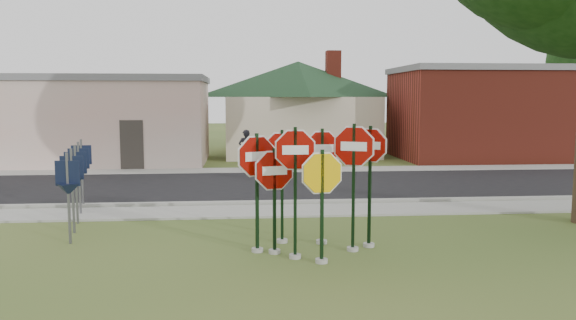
{
  "coord_description": "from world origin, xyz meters",
  "views": [
    {
      "loc": [
        -1.27,
        -9.84,
        3.18
      ],
      "look_at": [
        -0.26,
        2.0,
        1.85
      ],
      "focal_mm": 35.0,
      "sensor_mm": 36.0,
      "label": 1
    }
  ],
  "objects": [
    {
      "name": "ground",
      "position": [
        0.0,
        0.0,
        0.0
      ],
      "size": [
        120.0,
        120.0,
        0.0
      ],
      "primitive_type": "plane",
      "color": "#38531F",
      "rests_on": "ground"
    },
    {
      "name": "sidewalk_near",
      "position": [
        0.0,
        5.5,
        0.03
      ],
      "size": [
        60.0,
        1.6,
        0.06
      ],
      "primitive_type": "cube",
      "color": "gray",
      "rests_on": "ground"
    },
    {
      "name": "road",
      "position": [
        0.0,
        10.0,
        0.02
      ],
      "size": [
        60.0,
        7.0,
        0.04
      ],
      "primitive_type": "cube",
      "color": "black",
      "rests_on": "ground"
    },
    {
      "name": "sidewalk_far",
      "position": [
        0.0,
        14.3,
        0.03
      ],
      "size": [
        60.0,
        1.6,
        0.06
      ],
      "primitive_type": "cube",
      "color": "gray",
      "rests_on": "ground"
    },
    {
      "name": "curb",
      "position": [
        0.0,
        6.5,
        0.07
      ],
      "size": [
        60.0,
        0.2,
        0.14
      ],
      "primitive_type": "cube",
      "color": "gray",
      "rests_on": "ground"
    },
    {
      "name": "stop_sign_center",
      "position": [
        -0.21,
        0.97,
        1.71
      ],
      "size": [
        1.11,
        0.24,
        2.72
      ],
      "color": "#98968D",
      "rests_on": "ground"
    },
    {
      "name": "stop_sign_yellow",
      "position": [
        0.27,
        0.62,
        1.4
      ],
      "size": [
        1.11,
        0.24,
        2.31
      ],
      "color": "#98968D",
      "rests_on": "ground"
    },
    {
      "name": "stop_sign_left",
      "position": [
        -0.6,
        1.35,
        1.39
      ],
      "size": [
        1.1,
        0.31,
        2.28
      ],
      "color": "#98968D",
      "rests_on": "ground"
    },
    {
      "name": "stop_sign_right",
      "position": [
        1.04,
        1.4,
        1.76
      ],
      "size": [
        1.08,
        0.45,
        2.77
      ],
      "color": "#98968D",
      "rests_on": "ground"
    },
    {
      "name": "stop_sign_back_right",
      "position": [
        0.47,
        2.04,
        1.63
      ],
      "size": [
        1.05,
        0.24,
        2.62
      ],
      "color": "#98968D",
      "rests_on": "ground"
    },
    {
      "name": "stop_sign_back_left",
      "position": [
        -0.38,
        2.19,
        1.64
      ],
      "size": [
        1.17,
        0.24,
        2.61
      ],
      "color": "#98968D",
      "rests_on": "ground"
    },
    {
      "name": "stop_sign_far_right",
      "position": [
        1.44,
        1.69,
        1.66
      ],
      "size": [
        0.83,
        0.61,
        2.69
      ],
      "color": "#98968D",
      "rests_on": "ground"
    },
    {
      "name": "stop_sign_far_left",
      "position": [
        -0.94,
        1.49,
        1.62
      ],
      "size": [
        1.06,
        0.53,
        2.58
      ],
      "color": "#98968D",
      "rests_on": "ground"
    },
    {
      "name": "route_sign_row",
      "position": [
        -5.4,
        4.5,
        1.22
      ],
      "size": [
        1.43,
        4.63,
        2.0
      ],
      "color": "#59595E",
      "rests_on": "ground"
    },
    {
      "name": "building_stucco",
      "position": [
        -9.0,
        18.0,
        2.15
      ],
      "size": [
        12.2,
        6.2,
        4.2
      ],
      "color": "beige",
      "rests_on": "ground"
    },
    {
      "name": "building_house",
      "position": [
        2.0,
        22.0,
        3.65
      ],
      "size": [
        11.6,
        11.6,
        6.2
      ],
      "color": "#C2B29A",
      "rests_on": "ground"
    },
    {
      "name": "building_brick",
      "position": [
        12.0,
        18.5,
        2.4
      ],
      "size": [
        10.2,
        6.2,
        4.75
      ],
      "color": "maroon",
      "rests_on": "ground"
    },
    {
      "name": "pedestrian",
      "position": [
        -1.05,
        14.32,
        0.93
      ],
      "size": [
        0.69,
        0.51,
        1.74
      ],
      "primitive_type": "imported",
      "rotation": [
        0.0,
        0.0,
        3.3
      ],
      "color": "black",
      "rests_on": "sidewalk_far"
    }
  ]
}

